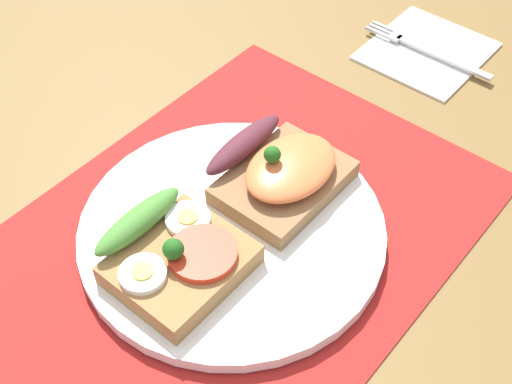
{
  "coord_description": "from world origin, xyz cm",
  "views": [
    {
      "loc": [
        -25.75,
        -23.96,
        43.99
      ],
      "look_at": [
        3.0,
        0.0,
        2.94
      ],
      "focal_mm": 48.48,
      "sensor_mm": 36.0,
      "label": 1
    }
  ],
  "objects_px": {
    "plate": "(232,230)",
    "fork": "(424,49)",
    "sandwich_egg_tomato": "(177,257)",
    "napkin": "(427,50)",
    "sandwich_salmon": "(281,171)"
  },
  "relations": [
    {
      "from": "sandwich_egg_tomato",
      "to": "sandwich_salmon",
      "type": "xyz_separation_m",
      "value": [
        0.12,
        -0.01,
        0.0
      ]
    },
    {
      "from": "sandwich_egg_tomato",
      "to": "napkin",
      "type": "relative_size",
      "value": 0.79
    },
    {
      "from": "plate",
      "to": "sandwich_salmon",
      "type": "distance_m",
      "value": 0.06
    },
    {
      "from": "napkin",
      "to": "fork",
      "type": "relative_size",
      "value": 0.85
    },
    {
      "from": "plate",
      "to": "sandwich_egg_tomato",
      "type": "xyz_separation_m",
      "value": [
        -0.06,
        0.0,
        0.02
      ]
    },
    {
      "from": "plate",
      "to": "sandwich_egg_tomato",
      "type": "bearing_deg",
      "value": 176.07
    },
    {
      "from": "plate",
      "to": "sandwich_salmon",
      "type": "relative_size",
      "value": 2.3
    },
    {
      "from": "sandwich_salmon",
      "to": "napkin",
      "type": "height_order",
      "value": "sandwich_salmon"
    },
    {
      "from": "plate",
      "to": "sandwich_salmon",
      "type": "height_order",
      "value": "sandwich_salmon"
    },
    {
      "from": "sandwich_egg_tomato",
      "to": "napkin",
      "type": "distance_m",
      "value": 0.38
    },
    {
      "from": "fork",
      "to": "sandwich_egg_tomato",
      "type": "bearing_deg",
      "value": -179.36
    },
    {
      "from": "plate",
      "to": "sandwich_egg_tomato",
      "type": "distance_m",
      "value": 0.06
    },
    {
      "from": "plate",
      "to": "fork",
      "type": "distance_m",
      "value": 0.31
    },
    {
      "from": "napkin",
      "to": "fork",
      "type": "height_order",
      "value": "fork"
    },
    {
      "from": "plate",
      "to": "fork",
      "type": "height_order",
      "value": "plate"
    }
  ]
}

